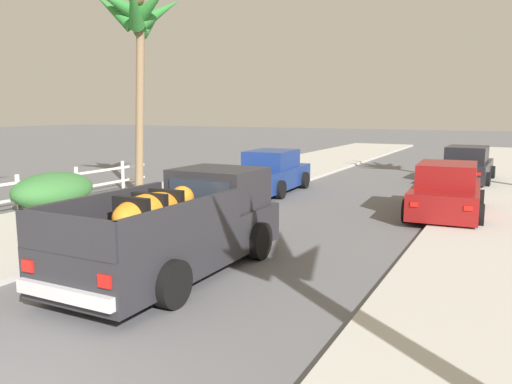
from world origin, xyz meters
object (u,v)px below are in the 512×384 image
(car_right_near, at_px, (467,166))
(car_left_mid, at_px, (271,173))
(car_left_near, at_px, (446,192))
(pickup_truck, at_px, (180,228))
(palm_tree_right_mid, at_px, (138,21))
(hedge_bush, at_px, (53,190))

(car_right_near, xyz_separation_m, car_left_mid, (-6.29, -5.74, 0.00))
(car_left_near, bearing_deg, car_left_mid, 164.35)
(car_right_near, bearing_deg, pickup_truck, -103.97)
(car_left_mid, bearing_deg, palm_tree_right_mid, -148.65)
(car_left_near, bearing_deg, palm_tree_right_mid, -176.43)
(car_right_near, relative_size, palm_tree_right_mid, 0.60)
(car_left_near, distance_m, palm_tree_right_mid, 11.69)
(pickup_truck, height_order, car_left_near, pickup_truck)
(car_left_near, xyz_separation_m, car_left_mid, (-6.38, 1.79, 0.00))
(car_left_mid, height_order, hedge_bush, car_left_mid)
(car_left_near, height_order, hedge_bush, car_left_near)
(pickup_truck, distance_m, car_left_mid, 9.69)
(car_left_near, xyz_separation_m, palm_tree_right_mid, (-10.37, -0.65, 5.35))
(car_right_near, distance_m, palm_tree_right_mid, 14.18)
(pickup_truck, xyz_separation_m, car_right_near, (3.75, 15.09, -0.10))
(car_left_near, distance_m, hedge_bush, 11.81)
(pickup_truck, bearing_deg, hedge_bush, 154.52)
(car_right_near, relative_size, car_left_mid, 0.99)
(pickup_truck, relative_size, car_left_near, 1.20)
(car_left_near, bearing_deg, hedge_bush, -159.56)
(hedge_bush, bearing_deg, car_left_near, 20.44)
(pickup_truck, relative_size, hedge_bush, 1.86)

